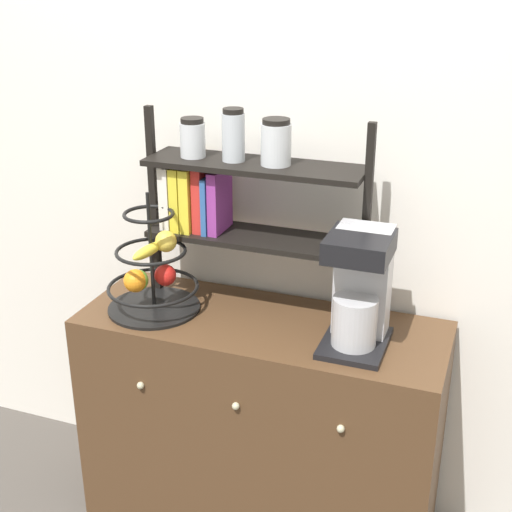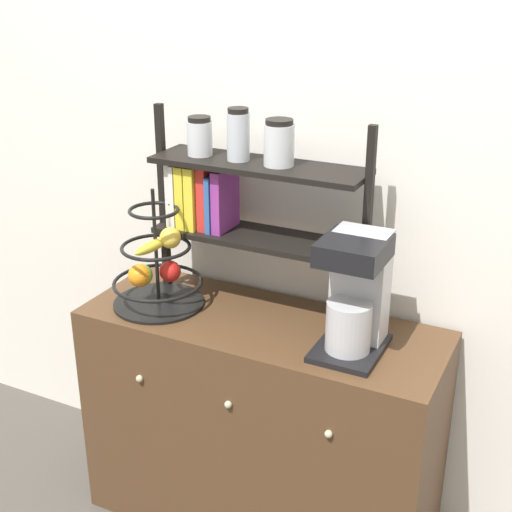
{
  "view_description": "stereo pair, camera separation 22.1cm",
  "coord_description": "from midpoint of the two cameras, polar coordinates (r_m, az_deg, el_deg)",
  "views": [
    {
      "loc": [
        0.69,
        -1.69,
        1.88
      ],
      "look_at": [
        -0.02,
        0.22,
        1.03
      ],
      "focal_mm": 50.0,
      "sensor_mm": 36.0,
      "label": 1
    },
    {
      "loc": [
        0.89,
        -1.6,
        1.88
      ],
      "look_at": [
        -0.02,
        0.22,
        1.03
      ],
      "focal_mm": 50.0,
      "sensor_mm": 36.0,
      "label": 2
    }
  ],
  "objects": [
    {
      "name": "wall_back",
      "position": [
        2.35,
        -0.02,
        8.36
      ],
      "size": [
        7.0,
        0.05,
        2.6
      ],
      "primitive_type": "cube",
      "color": "silver",
      "rests_on": "ground_plane"
    },
    {
      "name": "sideboard",
      "position": [
        2.51,
        -2.19,
        -13.45
      ],
      "size": [
        1.19,
        0.46,
        0.8
      ],
      "color": "#4C331E",
      "rests_on": "ground_plane"
    },
    {
      "name": "fruit_stand",
      "position": [
        2.36,
        -11.03,
        -1.52
      ],
      "size": [
        0.31,
        0.31,
        0.41
      ],
      "color": "black",
      "rests_on": "sideboard"
    },
    {
      "name": "coffee_maker",
      "position": [
        2.11,
        5.35,
        -2.62
      ],
      "size": [
        0.19,
        0.25,
        0.36
      ],
      "color": "black",
      "rests_on": "sideboard"
    },
    {
      "name": "shelf_hutch",
      "position": [
        2.29,
        -5.03,
        5.36
      ],
      "size": [
        0.74,
        0.2,
        0.66
      ],
      "color": "black",
      "rests_on": "sideboard"
    }
  ]
}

